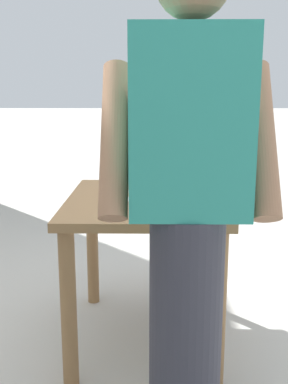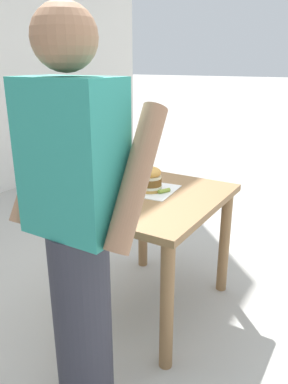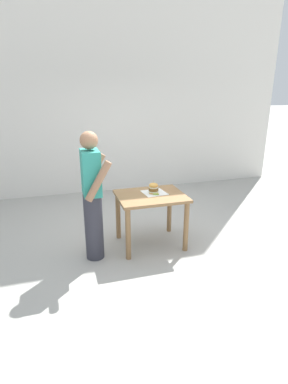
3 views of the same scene
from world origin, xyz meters
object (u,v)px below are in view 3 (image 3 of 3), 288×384
object	(u,v)px
pickle_spear	(156,194)
diner_across_table	(92,195)
patio_table	(151,204)
sandwich	(153,188)

from	to	relation	value
pickle_spear	diner_across_table	bearing A→B (deg)	96.82
pickle_spear	diner_across_table	size ratio (longest dim) A/B	0.05
patio_table	diner_across_table	size ratio (longest dim) A/B	0.56
patio_table	sandwich	xyz separation A→B (m)	(0.05, -0.05, 0.22)
sandwich	patio_table	bearing A→B (deg)	132.32
sandwich	pickle_spear	xyz separation A→B (m)	(-0.09, -0.01, -0.06)
sandwich	diner_across_table	size ratio (longest dim) A/B	0.11
patio_table	diner_across_table	bearing A→B (deg)	100.06
sandwich	pickle_spear	size ratio (longest dim) A/B	2.36
pickle_spear	diner_across_table	xyz separation A→B (m)	(-0.11, 0.89, 0.11)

